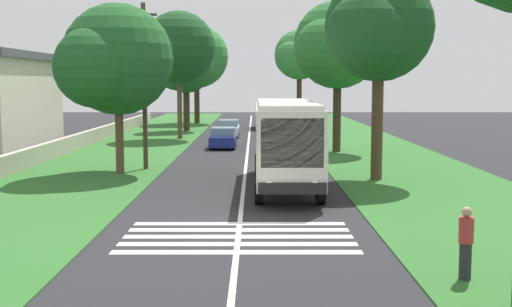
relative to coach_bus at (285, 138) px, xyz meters
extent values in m
plane|color=#262628|center=(-7.92, 1.80, -2.15)|extent=(160.00, 160.00, 0.00)
cube|color=#2D6628|center=(7.08, 10.00, -2.13)|extent=(120.00, 8.00, 0.04)
cube|color=#2D6628|center=(7.08, -6.40, -2.13)|extent=(120.00, 8.00, 0.04)
cube|color=silver|center=(7.08, 1.80, -2.14)|extent=(110.00, 0.16, 0.01)
cube|color=silver|center=(-0.03, 0.00, -0.05)|extent=(11.00, 2.50, 2.90)
cube|color=slate|center=(0.27, 0.00, 0.48)|extent=(9.68, 2.54, 0.85)
cube|color=slate|center=(-5.49, 0.00, 0.30)|extent=(0.08, 2.20, 1.74)
cube|color=#B29E19|center=(-0.03, 0.00, -1.05)|extent=(10.78, 2.53, 0.36)
cube|color=silver|center=(-0.03, 0.00, 1.49)|extent=(10.56, 2.30, 0.18)
cube|color=black|center=(-5.61, 0.00, -1.28)|extent=(0.16, 2.40, 0.40)
sphere|color=#F2EDCC|center=(-5.55, 0.80, -1.15)|extent=(0.24, 0.24, 0.24)
sphere|color=#F2EDCC|center=(-5.55, -0.81, -1.15)|extent=(0.24, 0.24, 0.24)
cylinder|color=black|center=(-3.93, 1.15, -1.60)|extent=(1.10, 0.32, 1.10)
cylinder|color=black|center=(3.47, 1.15, -1.60)|extent=(1.10, 0.32, 1.10)
cylinder|color=black|center=(-3.93, -1.15, -1.60)|extent=(1.10, 0.32, 1.10)
cylinder|color=black|center=(3.47, -1.15, -1.60)|extent=(1.10, 0.32, 1.10)
cube|color=silver|center=(-10.97, 1.80, -2.14)|extent=(0.45, 6.80, 0.01)
cube|color=silver|center=(-10.07, 1.80, -2.14)|extent=(0.45, 6.80, 0.01)
cube|color=silver|center=(-9.17, 1.80, -2.14)|extent=(0.45, 6.80, 0.01)
cube|color=silver|center=(-8.27, 1.80, -2.14)|extent=(0.45, 6.80, 0.01)
cube|color=silver|center=(-7.37, 1.80, -2.14)|extent=(0.45, 6.80, 0.01)
cube|color=navy|center=(17.47, 3.53, -1.62)|extent=(4.30, 1.75, 0.70)
cube|color=slate|center=(17.37, 3.53, -0.99)|extent=(2.00, 1.61, 0.55)
cylinder|color=black|center=(16.12, 4.31, -1.83)|extent=(0.64, 0.22, 0.64)
cylinder|color=black|center=(18.82, 4.31, -1.83)|extent=(0.64, 0.22, 0.64)
cylinder|color=black|center=(16.12, 2.75, -1.83)|extent=(0.64, 0.22, 0.64)
cylinder|color=black|center=(18.82, 2.75, -1.83)|extent=(0.64, 0.22, 0.64)
cube|color=silver|center=(26.78, 3.53, -1.62)|extent=(4.30, 1.75, 0.70)
cube|color=slate|center=(26.68, 3.53, -0.99)|extent=(2.00, 1.61, 0.55)
cylinder|color=black|center=(25.43, 4.31, -1.83)|extent=(0.64, 0.22, 0.64)
cylinder|color=black|center=(28.13, 4.31, -1.83)|extent=(0.64, 0.22, 0.64)
cylinder|color=black|center=(25.43, 2.75, -1.83)|extent=(0.64, 0.22, 0.64)
cylinder|color=black|center=(28.13, 2.75, -1.83)|extent=(0.64, 0.22, 0.64)
cube|color=silver|center=(36.82, 0.16, -0.67)|extent=(6.00, 2.10, 2.10)
cube|color=slate|center=(37.02, 0.16, -0.29)|extent=(5.04, 2.13, 0.70)
cube|color=slate|center=(33.85, 0.16, -0.46)|extent=(0.06, 1.76, 1.18)
cylinder|color=black|center=(34.92, 1.11, -1.77)|extent=(0.76, 0.24, 0.76)
cylinder|color=black|center=(38.72, 1.11, -1.77)|extent=(0.76, 0.24, 0.76)
cylinder|color=black|center=(34.92, -0.79, -1.77)|extent=(0.76, 0.24, 0.76)
cylinder|color=black|center=(38.72, -0.79, -1.77)|extent=(0.76, 0.24, 0.76)
cylinder|color=#3D2D1E|center=(44.52, 7.70, 0.60)|extent=(0.59, 0.59, 5.41)
sphere|color=#337A38|center=(44.52, 7.70, 5.21)|extent=(6.94, 6.94, 6.94)
sphere|color=#337A38|center=(46.61, 7.70, 4.69)|extent=(3.93, 3.93, 3.93)
sphere|color=#337A38|center=(42.79, 8.74, 4.69)|extent=(4.78, 4.78, 4.78)
cylinder|color=brown|center=(24.59, 7.33, 0.73)|extent=(0.40, 0.40, 5.68)
sphere|color=#19471E|center=(24.59, 7.33, 5.15)|extent=(5.74, 5.74, 5.74)
sphere|color=#19471E|center=(26.32, 7.33, 4.72)|extent=(3.17, 3.17, 3.17)
sphere|color=#19471E|center=(23.16, 8.19, 4.72)|extent=(3.66, 3.66, 3.66)
cylinder|color=brown|center=(4.42, 8.05, -0.04)|extent=(0.41, 0.41, 4.13)
sphere|color=#1E5623|center=(4.42, 8.05, 3.53)|extent=(5.48, 5.48, 5.48)
sphere|color=#1E5623|center=(6.06, 8.05, 3.12)|extent=(3.53, 3.53, 3.53)
sphere|color=#1E5623|center=(3.05, 8.87, 3.12)|extent=(3.86, 3.86, 3.86)
cylinder|color=#3D2D1E|center=(33.29, 7.69, 0.21)|extent=(0.60, 0.60, 4.63)
sphere|color=#1E5623|center=(33.29, 7.69, 3.90)|extent=(5.02, 5.02, 5.02)
sphere|color=#1E5623|center=(34.79, 7.69, 3.52)|extent=(2.93, 2.93, 2.93)
sphere|color=#1E5623|center=(32.03, 8.44, 3.52)|extent=(3.74, 3.74, 3.74)
cylinder|color=#3D2D1E|center=(14.67, -4.03, 0.57)|extent=(0.53, 0.53, 5.35)
sphere|color=#286B2D|center=(14.67, -4.03, 4.80)|extent=(5.67, 5.67, 5.67)
sphere|color=#286B2D|center=(16.38, -4.03, 4.38)|extent=(3.21, 3.21, 3.21)
sphere|color=#286B2D|center=(13.25, -3.18, 4.38)|extent=(4.09, 4.09, 4.09)
cylinder|color=#4C3826|center=(2.23, -4.37, 0.72)|extent=(0.53, 0.53, 5.65)
sphere|color=#19471E|center=(2.23, -4.37, 4.92)|extent=(4.99, 4.99, 4.99)
sphere|color=#19471E|center=(3.73, -4.37, 4.54)|extent=(3.15, 3.15, 3.15)
sphere|color=#19471E|center=(0.98, -3.62, 4.54)|extent=(3.62, 3.62, 3.62)
cylinder|color=#3D2D1E|center=(42.30, -3.41, 0.87)|extent=(0.53, 0.53, 5.95)
sphere|color=#337A38|center=(42.30, -3.41, 5.30)|extent=(5.28, 5.28, 5.28)
sphere|color=#337A38|center=(43.88, -3.41, 4.90)|extent=(3.00, 3.00, 3.00)
sphere|color=#337A38|center=(40.98, -2.61, 4.90)|extent=(3.70, 3.70, 3.70)
cylinder|color=#473828|center=(5.95, 7.02, 2.17)|extent=(0.24, 0.24, 8.54)
cube|color=#3D3326|center=(5.95, 7.02, 5.84)|extent=(0.12, 1.40, 0.12)
cube|color=#B2A893|center=(12.08, 13.40, -1.60)|extent=(70.00, 0.40, 1.01)
cylinder|color=#26262D|center=(-13.54, -3.53, -1.68)|extent=(0.28, 0.28, 0.85)
cylinder|color=#B23333|center=(-13.54, -3.53, -0.96)|extent=(0.34, 0.34, 0.60)
sphere|color=tan|center=(-13.54, -3.53, -0.54)|extent=(0.24, 0.24, 0.24)
camera|label=1|loc=(-28.38, 1.30, 2.42)|focal=46.44mm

